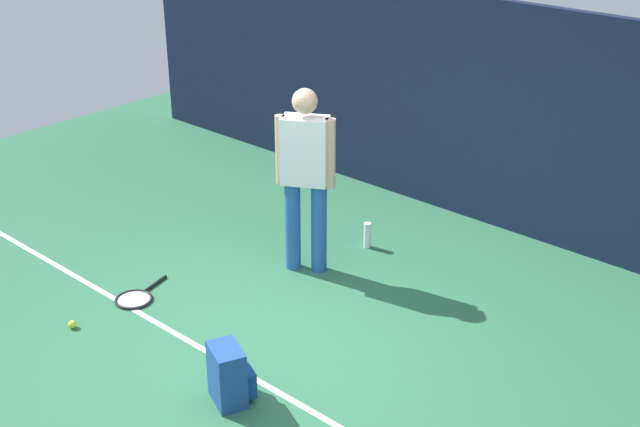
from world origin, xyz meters
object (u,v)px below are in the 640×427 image
Objects in this scene: tennis_ball_near_player at (72,324)px; water_bottle at (367,235)px; tennis_player at (305,170)px; backpack at (229,376)px; tennis_racket at (136,298)px.

water_bottle reaches higher than tennis_ball_near_player.
tennis_player reaches higher than water_bottle.
tennis_player is 3.86× the size of backpack.
tennis_player is at bearing -101.61° from water_bottle.
tennis_player is at bearing -39.39° from backpack.
backpack is 1.75× the size of water_bottle.
backpack is at bearing 7.34° from tennis_ball_near_player.
tennis_player is at bearing 69.89° from tennis_ball_near_player.
backpack is (0.91, -1.78, -0.76)m from tennis_player.
tennis_ball_near_player is at bearing 40.58° from tennis_player.
backpack is (1.63, -0.41, 0.20)m from tennis_racket.
tennis_racket is at bearing 33.15° from tennis_player.
tennis_ball_near_player is at bearing -107.96° from water_bottle.
backpack is at bearing 61.65° from tennis_racket.
water_bottle is (0.15, 0.71, -0.84)m from tennis_player.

